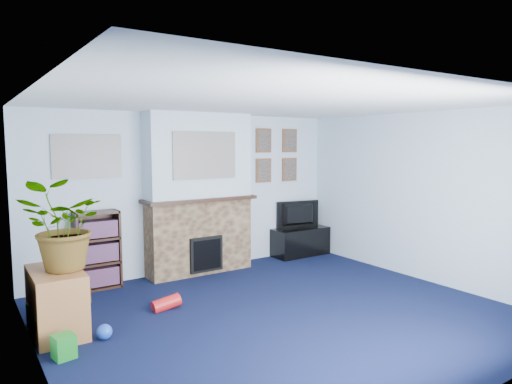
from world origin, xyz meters
TOP-DOWN VIEW (x-y plane):
  - floor at (0.00, 0.00)m, footprint 5.00×4.50m
  - ceiling at (0.00, 0.00)m, footprint 5.00×4.50m
  - wall_back at (0.00, 2.25)m, footprint 5.00×0.04m
  - wall_front at (0.00, -2.25)m, footprint 5.00×0.04m
  - wall_left at (-2.50, 0.00)m, footprint 0.04×4.50m
  - wall_right at (2.50, 0.00)m, footprint 0.04×4.50m
  - chimney_breast at (0.00, 2.05)m, footprint 1.72×0.50m
  - collage_main at (0.00, 1.84)m, footprint 1.00×0.03m
  - collage_left at (-1.55, 2.23)m, footprint 0.90×0.03m
  - portrait_tl at (1.30, 2.23)m, footprint 0.30×0.03m
  - portrait_tr at (1.85, 2.23)m, footprint 0.30×0.03m
  - portrait_bl at (1.30, 2.23)m, footprint 0.30×0.03m
  - portrait_br at (1.85, 2.23)m, footprint 0.30×0.03m
  - tv_stand at (1.95, 2.03)m, footprint 1.02×0.43m
  - television at (1.95, 2.05)m, footprint 0.81×0.26m
  - bookshelf at (-1.50, 2.11)m, footprint 0.58×0.28m
  - sideboard at (-2.24, 0.84)m, footprint 0.48×0.86m
  - potted_plant at (-2.19, 0.79)m, footprint 0.98×0.90m
  - mantel_clock at (-0.07, 2.00)m, footprint 0.09×0.05m
  - mantel_candle at (0.36, 2.00)m, footprint 0.05×0.05m
  - mantel_teddy at (-0.53, 2.00)m, footprint 0.13×0.13m
  - mantel_can at (0.72, 2.00)m, footprint 0.06×0.06m
  - green_crate at (-2.30, 1.00)m, footprint 0.40×0.34m
  - toy_ball at (-1.88, 0.41)m, footprint 0.15×0.15m
  - toy_block at (-2.30, 0.21)m, footprint 0.21×0.21m
  - toy_tube at (-1.04, 0.85)m, footprint 0.35×0.15m

SIDE VIEW (x-z plane):
  - floor at x=0.00m, z-range -0.01..0.01m
  - toy_tube at x=-1.04m, z-range -0.03..0.17m
  - toy_ball at x=-1.88m, z-range 0.01..0.17m
  - toy_block at x=-2.30m, z-range 0.00..0.22m
  - green_crate at x=-2.30m, z-range 0.00..0.28m
  - tv_stand at x=1.95m, z-range -0.02..0.47m
  - sideboard at x=-2.24m, z-range 0.02..0.68m
  - bookshelf at x=-1.50m, z-range -0.02..1.03m
  - television at x=1.95m, z-range 0.48..0.95m
  - potted_plant at x=-2.19m, z-range 0.67..1.57m
  - chimney_breast at x=0.00m, z-range -0.02..2.38m
  - wall_back at x=0.00m, z-range 0.00..2.40m
  - wall_front at x=0.00m, z-range 0.00..2.40m
  - wall_left at x=-2.50m, z-range 0.00..2.40m
  - wall_right at x=2.50m, z-range 0.00..2.40m
  - mantel_can at x=0.72m, z-range 1.15..1.27m
  - mantel_teddy at x=-0.53m, z-range 1.15..1.28m
  - mantel_clock at x=-0.07m, z-range 1.16..1.28m
  - mantel_candle at x=0.36m, z-range 1.15..1.31m
  - portrait_bl at x=1.30m, z-range 1.30..1.70m
  - portrait_br at x=1.85m, z-range 1.30..1.70m
  - collage_left at x=-1.55m, z-range 1.49..2.07m
  - collage_main at x=0.00m, z-range 1.44..2.12m
  - portrait_tl at x=1.30m, z-range 1.80..2.20m
  - portrait_tr at x=1.85m, z-range 1.80..2.20m
  - ceiling at x=0.00m, z-range 2.40..2.40m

